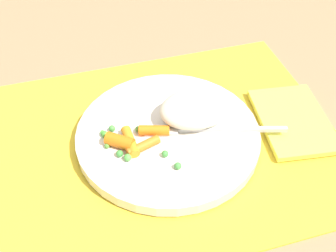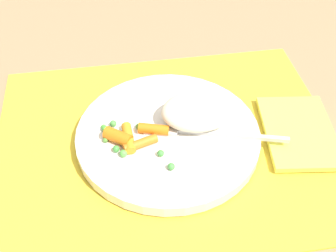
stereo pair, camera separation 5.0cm
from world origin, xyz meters
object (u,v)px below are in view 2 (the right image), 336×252
plate (168,135)px  carrot_portion (133,137)px  rice_mound (198,111)px  fork (200,132)px  napkin (299,131)px

plate → carrot_portion: size_ratio=2.78×
rice_mound → fork: rice_mound is taller
plate → napkin: size_ratio=1.80×
plate → rice_mound: size_ratio=2.46×
carrot_portion → fork: size_ratio=0.48×
rice_mound → napkin: size_ratio=0.73×
fork → rice_mound: bearing=-94.0°
rice_mound → carrot_portion: size_ratio=1.13×
plate → rice_mound: rice_mound is taller
carrot_portion → napkin: 0.23m
carrot_portion → napkin: size_ratio=0.65×
plate → carrot_portion: 0.05m
plate → fork: bearing=164.1°
plate → napkin: 0.18m
rice_mound → plate: bearing=17.1°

